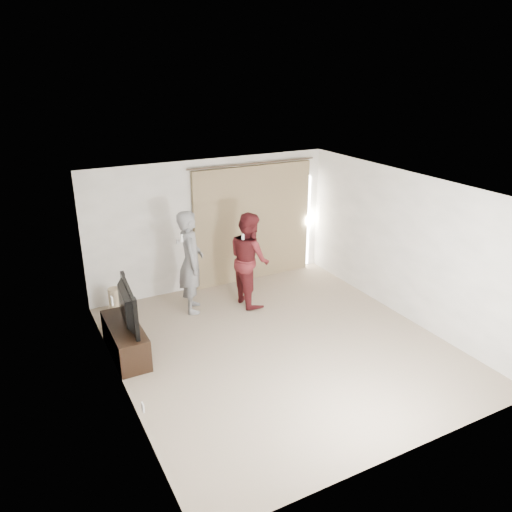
# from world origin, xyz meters

# --- Properties ---
(floor) EXTENTS (5.50, 5.50, 0.00)m
(floor) POSITION_xyz_m (0.00, 0.00, 0.00)
(floor) COLOR tan
(floor) RESTS_ON ground
(wall_back) EXTENTS (5.00, 0.04, 2.60)m
(wall_back) POSITION_xyz_m (0.00, 2.75, 1.30)
(wall_back) COLOR white
(wall_back) RESTS_ON ground
(wall_left) EXTENTS (0.04, 5.50, 2.60)m
(wall_left) POSITION_xyz_m (-2.50, -0.00, 1.30)
(wall_left) COLOR white
(wall_left) RESTS_ON ground
(ceiling) EXTENTS (5.00, 5.50, 0.01)m
(ceiling) POSITION_xyz_m (0.00, 0.00, 2.60)
(ceiling) COLOR silver
(ceiling) RESTS_ON wall_back
(curtain) EXTENTS (2.80, 0.11, 2.46)m
(curtain) POSITION_xyz_m (0.91, 2.68, 1.20)
(curtain) COLOR #9C845F
(curtain) RESTS_ON ground
(tv_console) EXTENTS (0.46, 1.33, 0.51)m
(tv_console) POSITION_xyz_m (-2.27, 0.90, 0.26)
(tv_console) COLOR black
(tv_console) RESTS_ON ground
(tv) EXTENTS (0.24, 1.17, 0.67)m
(tv) POSITION_xyz_m (-2.27, 0.90, 0.85)
(tv) COLOR black
(tv) RESTS_ON tv_console
(scratching_post) EXTENTS (0.38, 0.38, 0.51)m
(scratching_post) POSITION_xyz_m (-2.10, 2.34, 0.21)
(scratching_post) COLOR tan
(scratching_post) RESTS_ON ground
(person_man) EXTENTS (0.65, 0.80, 1.91)m
(person_man) POSITION_xyz_m (-0.78, 1.86, 0.95)
(person_man) COLOR slate
(person_man) RESTS_ON ground
(person_woman) EXTENTS (0.68, 0.87, 1.78)m
(person_woman) POSITION_xyz_m (0.29, 1.65, 0.89)
(person_woman) COLOR #58191C
(person_woman) RESTS_ON ground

